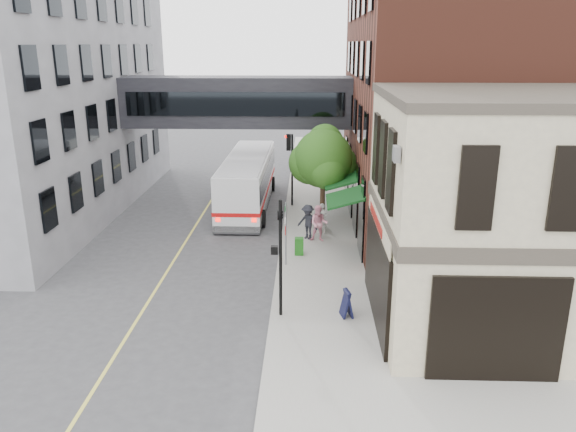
# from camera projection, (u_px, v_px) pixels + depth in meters

# --- Properties ---
(ground) EXTENTS (120.00, 120.00, 0.00)m
(ground) POSITION_uv_depth(u_px,v_px,m) (266.00, 345.00, 19.33)
(ground) COLOR #38383A
(ground) RESTS_ON ground
(sidewalk_main) EXTENTS (4.00, 60.00, 0.15)m
(sidewalk_main) POSITION_uv_depth(u_px,v_px,m) (318.00, 221.00, 32.61)
(sidewalk_main) COLOR gray
(sidewalk_main) RESTS_ON ground
(corner_building) EXTENTS (10.19, 8.12, 8.45)m
(corner_building) POSITION_uv_depth(u_px,v_px,m) (524.00, 214.00, 19.70)
(corner_building) COLOR tan
(corner_building) RESTS_ON ground
(brick_building) EXTENTS (13.76, 18.00, 14.00)m
(brick_building) POSITION_uv_depth(u_px,v_px,m) (463.00, 99.00, 31.25)
(brick_building) COLOR #512419
(brick_building) RESTS_ON ground
(skyway_bridge) EXTENTS (14.00, 3.18, 3.00)m
(skyway_bridge) POSITION_uv_depth(u_px,v_px,m) (238.00, 102.00, 34.71)
(skyway_bridge) COLOR black
(skyway_bridge) RESTS_ON ground
(traffic_signal_near) EXTENTS (0.44, 0.22, 4.60)m
(traffic_signal_near) POSITION_uv_depth(u_px,v_px,m) (280.00, 244.00, 20.35)
(traffic_signal_near) COLOR black
(traffic_signal_near) RESTS_ON sidewalk_main
(traffic_signal_far) EXTENTS (0.53, 0.28, 4.50)m
(traffic_signal_far) POSITION_uv_depth(u_px,v_px,m) (290.00, 155.00, 34.57)
(traffic_signal_far) COLOR black
(traffic_signal_far) RESTS_ON sidewalk_main
(street_sign_pole) EXTENTS (0.08, 0.75, 3.00)m
(street_sign_pole) POSITION_uv_depth(u_px,v_px,m) (286.00, 228.00, 25.43)
(street_sign_pole) COLOR gray
(street_sign_pole) RESTS_ON sidewalk_main
(street_tree) EXTENTS (3.80, 3.20, 5.60)m
(street_tree) POSITION_uv_depth(u_px,v_px,m) (323.00, 159.00, 30.73)
(street_tree) COLOR #382619
(street_tree) RESTS_ON sidewalk_main
(lane_marking) EXTENTS (0.12, 40.00, 0.01)m
(lane_marking) POSITION_uv_depth(u_px,v_px,m) (184.00, 244.00, 29.05)
(lane_marking) COLOR #D8CC4C
(lane_marking) RESTS_ON ground
(bus) EXTENTS (2.92, 11.80, 3.17)m
(bus) POSITION_uv_depth(u_px,v_px,m) (248.00, 179.00, 35.33)
(bus) COLOR silver
(bus) RESTS_ON ground
(pedestrian_a) EXTENTS (0.68, 0.54, 1.62)m
(pedestrian_a) POSITION_uv_depth(u_px,v_px,m) (322.00, 218.00, 30.12)
(pedestrian_a) COLOR silver
(pedestrian_a) RESTS_ON sidewalk_main
(pedestrian_b) EXTENTS (1.01, 0.83, 1.90)m
(pedestrian_b) POSITION_uv_depth(u_px,v_px,m) (319.00, 223.00, 28.79)
(pedestrian_b) COLOR pink
(pedestrian_b) RESTS_ON sidewalk_main
(pedestrian_c) EXTENTS (1.37, 1.23, 1.84)m
(pedestrian_c) POSITION_uv_depth(u_px,v_px,m) (308.00, 222.00, 29.16)
(pedestrian_c) COLOR black
(pedestrian_c) RESTS_ON sidewalk_main
(newspaper_box) EXTENTS (0.42, 0.38, 0.84)m
(newspaper_box) POSITION_uv_depth(u_px,v_px,m) (299.00, 246.00, 27.10)
(newspaper_box) COLOR #185A14
(newspaper_box) RESTS_ON sidewalk_main
(sandwich_board) EXTENTS (0.50, 0.65, 1.04)m
(sandwich_board) POSITION_uv_depth(u_px,v_px,m) (347.00, 303.00, 20.92)
(sandwich_board) COLOR black
(sandwich_board) RESTS_ON sidewalk_main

